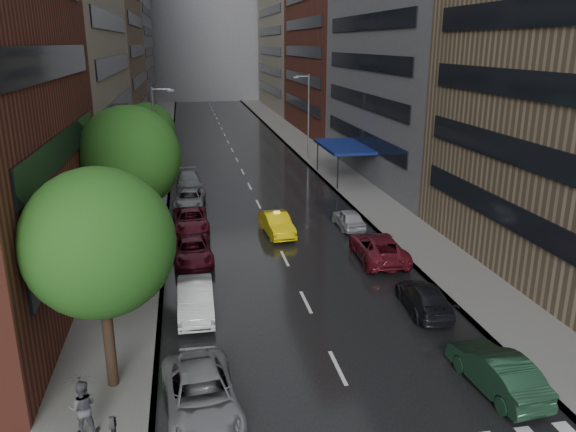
{
  "coord_description": "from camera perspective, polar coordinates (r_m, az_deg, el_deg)",
  "views": [
    {
      "loc": [
        -5.48,
        -14.81,
        12.36
      ],
      "look_at": [
        0.0,
        14.91,
        3.0
      ],
      "focal_mm": 35.0,
      "sensor_mm": 36.0,
      "label": 1
    }
  ],
  "objects": [
    {
      "name": "building_far",
      "position": [
        132.98,
        -8.53,
        18.59
      ],
      "size": [
        40.0,
        14.0,
        32.0
      ],
      "primitive_type": "cube",
      "color": "slate",
      "rests_on": "ground"
    },
    {
      "name": "buildings_left",
      "position": [
        74.3,
        -18.87,
        19.14
      ],
      "size": [
        8.0,
        108.0,
        38.0
      ],
      "color": "maroon",
      "rests_on": "ground"
    },
    {
      "name": "parked_cars_right",
      "position": [
        30.86,
        11.08,
        -5.26
      ],
      "size": [
        2.86,
        23.72,
        1.56
      ],
      "color": "#183522",
      "rests_on": "ground"
    },
    {
      "name": "ped_black_umbrella",
      "position": [
        20.09,
        -20.23,
        -17.13
      ],
      "size": [
        0.96,
        0.98,
        2.09
      ],
      "color": "#49494D",
      "rests_on": "sidewalk_left"
    },
    {
      "name": "sidewalk_left",
      "position": [
        66.06,
        -13.39,
        6.02
      ],
      "size": [
        4.0,
        140.0,
        0.15
      ],
      "primitive_type": "cube",
      "color": "gray",
      "rests_on": "ground"
    },
    {
      "name": "tree_mid",
      "position": [
        32.7,
        -15.81,
        5.78
      ],
      "size": [
        5.72,
        5.72,
        9.12
      ],
      "color": "#382619",
      "rests_on": "ground"
    },
    {
      "name": "parked_cars_left",
      "position": [
        35.53,
        -9.74,
        -2.17
      ],
      "size": [
        2.93,
        37.49,
        1.54
      ],
      "color": "gray",
      "rests_on": "ground"
    },
    {
      "name": "awning",
      "position": [
        52.68,
        5.7,
        7.04
      ],
      "size": [
        4.0,
        8.0,
        3.12
      ],
      "color": "navy",
      "rests_on": "sidewalk_right"
    },
    {
      "name": "street_lamp_right",
      "position": [
        61.7,
        2.02,
        10.24
      ],
      "size": [
        1.74,
        0.22,
        9.0
      ],
      "color": "gray",
      "rests_on": "sidewalk_right"
    },
    {
      "name": "buildings_right",
      "position": [
        74.44,
        5.86,
        19.18
      ],
      "size": [
        8.05,
        109.1,
        36.0
      ],
      "color": "#937A5B",
      "rests_on": "ground"
    },
    {
      "name": "tree_far",
      "position": [
        49.14,
        -14.12,
        8.32
      ],
      "size": [
        4.77,
        4.77,
        7.61
      ],
      "color": "#382619",
      "rests_on": "ground"
    },
    {
      "name": "road",
      "position": [
        66.21,
        -5.55,
        6.37
      ],
      "size": [
        14.0,
        140.0,
        0.01
      ],
      "primitive_type": "cube",
      "color": "black",
      "rests_on": "ground"
    },
    {
      "name": "sidewalk_right",
      "position": [
        67.54,
        2.13,
        6.71
      ],
      "size": [
        4.0,
        140.0,
        0.15
      ],
      "primitive_type": "cube",
      "color": "gray",
      "rests_on": "ground"
    },
    {
      "name": "taxi",
      "position": [
        37.57,
        -1.14,
        -0.81
      ],
      "size": [
        2.01,
        4.62,
        1.48
      ],
      "primitive_type": "imported",
      "rotation": [
        0.0,
        0.0,
        0.1
      ],
      "color": "yellow",
      "rests_on": "ground"
    },
    {
      "name": "street_lamp_left",
      "position": [
        45.49,
        -13.23,
        7.3
      ],
      "size": [
        1.74,
        0.22,
        9.0
      ],
      "color": "gray",
      "rests_on": "sidewalk_left"
    },
    {
      "name": "tree_near",
      "position": [
        20.41,
        -18.66,
        -2.62
      ],
      "size": [
        5.27,
        5.27,
        8.41
      ],
      "color": "#382619",
      "rests_on": "ground"
    }
  ]
}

